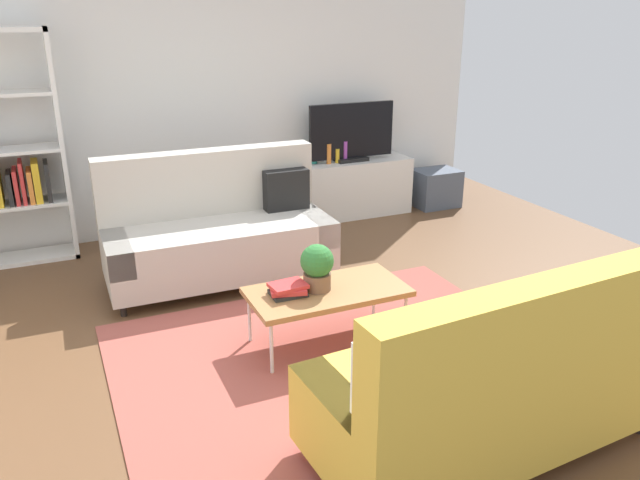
{
  "coord_description": "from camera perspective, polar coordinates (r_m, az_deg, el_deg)",
  "views": [
    {
      "loc": [
        -1.53,
        -3.72,
        2.26
      ],
      "look_at": [
        0.23,
        0.23,
        0.65
      ],
      "focal_mm": 35.33,
      "sensor_mm": 36.0,
      "label": 1
    }
  ],
  "objects": [
    {
      "name": "coffee_table",
      "position": [
        4.39,
        0.66,
        -4.79
      ],
      "size": [
        1.1,
        0.56,
        0.42
      ],
      "color": "#9E7042",
      "rests_on": "ground_plane"
    },
    {
      "name": "bottle_1",
      "position": [
        6.98,
        1.58,
        7.63
      ],
      "size": [
        0.05,
        0.05,
        0.16
      ],
      "primitive_type": "cylinder",
      "color": "gold",
      "rests_on": "tv_console"
    },
    {
      "name": "couch_beige",
      "position": [
        5.5,
        -9.19,
        0.8
      ],
      "size": [
        1.91,
        0.86,
        1.1
      ],
      "rotation": [
        0.0,
        0.0,
        3.13
      ],
      "color": "#B2ADA3",
      "rests_on": "ground_plane"
    },
    {
      "name": "bottle_0",
      "position": [
        6.93,
        0.81,
        7.81
      ],
      "size": [
        0.05,
        0.05,
        0.22
      ],
      "primitive_type": "cylinder",
      "color": "orange",
      "rests_on": "tv_console"
    },
    {
      "name": "storage_trunk",
      "position": [
        7.68,
        10.42,
        4.65
      ],
      "size": [
        0.52,
        0.4,
        0.44
      ],
      "primitive_type": "cube",
      "color": "#4C5666",
      "rests_on": "ground_plane"
    },
    {
      "name": "couch_green",
      "position": [
        3.44,
        15.34,
        -12.23
      ],
      "size": [
        1.95,
        0.96,
        1.1
      ],
      "rotation": [
        0.0,
        0.0,
        0.06
      ],
      "color": "gold",
      "rests_on": "ground_plane"
    },
    {
      "name": "table_book_2",
      "position": [
        4.27,
        -2.92,
        -4.14
      ],
      "size": [
        0.25,
        0.2,
        0.03
      ],
      "primitive_type": "cube",
      "rotation": [
        0.0,
        0.0,
        0.08
      ],
      "color": "red",
      "rests_on": "table_book_1"
    },
    {
      "name": "tv_console",
      "position": [
        7.19,
        2.71,
        4.73
      ],
      "size": [
        1.4,
        0.44,
        0.64
      ],
      "primitive_type": "cube",
      "color": "silver",
      "rests_on": "ground_plane"
    },
    {
      "name": "bottle_2",
      "position": [
        7.02,
        2.31,
        8.0
      ],
      "size": [
        0.05,
        0.05,
        0.23
      ],
      "primitive_type": "cylinder",
      "color": "purple",
      "rests_on": "tv_console"
    },
    {
      "name": "table_book_1",
      "position": [
        4.28,
        -2.91,
        -4.48
      ],
      "size": [
        0.28,
        0.23,
        0.03
      ],
      "primitive_type": "cube",
      "rotation": [
        0.0,
        0.0,
        -0.24
      ],
      "color": "red",
      "rests_on": "table_book_0"
    },
    {
      "name": "tv",
      "position": [
        7.03,
        2.87,
        9.65
      ],
      "size": [
        1.0,
        0.2,
        0.64
      ],
      "color": "black",
      "rests_on": "tv_console"
    },
    {
      "name": "ground_plane",
      "position": [
        4.62,
        -1.46,
        -8.93
      ],
      "size": [
        7.68,
        7.68,
        0.0
      ],
      "primitive_type": "plane",
      "color": "brown"
    },
    {
      "name": "table_book_0",
      "position": [
        4.29,
        -2.9,
        -4.82
      ],
      "size": [
        0.24,
        0.18,
        0.03
      ],
      "primitive_type": "cube",
      "rotation": [
        0.0,
        0.0,
        -0.02
      ],
      "color": "#262626",
      "rests_on": "coffee_table"
    },
    {
      "name": "potted_plant",
      "position": [
        4.31,
        -0.27,
        -2.39
      ],
      "size": [
        0.23,
        0.23,
        0.33
      ],
      "color": "brown",
      "rests_on": "coffee_table"
    },
    {
      "name": "wall_far",
      "position": [
        6.75,
        -10.99,
        13.15
      ],
      "size": [
        6.4,
        0.12,
        2.9
      ],
      "primitive_type": "cube",
      "color": "white",
      "rests_on": "ground_plane"
    },
    {
      "name": "vase_1",
      "position": [
        6.96,
        -0.62,
        7.65
      ],
      "size": [
        0.09,
        0.09,
        0.17
      ],
      "primitive_type": "cylinder",
      "color": "#33B29E",
      "rests_on": "tv_console"
    },
    {
      "name": "area_rug",
      "position": [
        4.39,
        1.14,
        -10.5
      ],
      "size": [
        2.9,
        2.2,
        0.01
      ],
      "primitive_type": "cube",
      "color": "#9E4C42",
      "rests_on": "ground_plane"
    },
    {
      "name": "vase_0",
      "position": [
        6.91,
        -1.77,
        7.36
      ],
      "size": [
        0.09,
        0.09,
        0.12
      ],
      "primitive_type": "cylinder",
      "color": "#B24C4C",
      "rests_on": "tv_console"
    }
  ]
}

